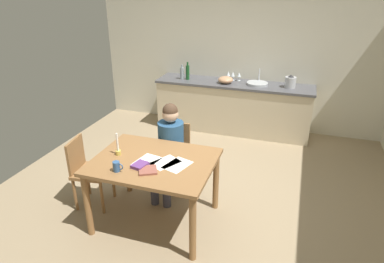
% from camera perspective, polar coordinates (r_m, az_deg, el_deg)
% --- Properties ---
extents(ground_plane, '(5.20, 5.20, 0.04)m').
position_cam_1_polar(ground_plane, '(4.42, 0.45, -11.12)').
color(ground_plane, '#937F60').
extents(wall_back, '(5.20, 0.12, 2.60)m').
position_cam_1_polar(wall_back, '(6.26, 7.98, 12.57)').
color(wall_back, beige).
rests_on(wall_back, ground).
extents(kitchen_counter, '(2.75, 0.64, 0.90)m').
position_cam_1_polar(kitchen_counter, '(6.15, 6.89, 4.18)').
color(kitchen_counter, beige).
rests_on(kitchen_counter, ground).
extents(dining_table, '(1.29, 1.00, 0.79)m').
position_cam_1_polar(dining_table, '(3.68, -6.43, -6.27)').
color(dining_table, olive).
rests_on(dining_table, ground).
extents(chair_at_table, '(0.40, 0.40, 0.87)m').
position_cam_1_polar(chair_at_table, '(4.39, -3.11, -3.65)').
color(chair_at_table, olive).
rests_on(chair_at_table, ground).
extents(person_seated, '(0.32, 0.59, 1.19)m').
position_cam_1_polar(person_seated, '(4.18, -3.90, -2.25)').
color(person_seated, navy).
rests_on(person_seated, ground).
extents(chair_side_empty, '(0.45, 0.45, 0.86)m').
position_cam_1_polar(chair_side_empty, '(4.23, -17.29, -6.10)').
color(chair_side_empty, olive).
rests_on(chair_side_empty, ground).
extents(coffee_mug, '(0.11, 0.07, 0.11)m').
position_cam_1_polar(coffee_mug, '(3.46, -12.61, -5.80)').
color(coffee_mug, '#33598C').
rests_on(coffee_mug, dining_table).
extents(candlestick, '(0.06, 0.06, 0.26)m').
position_cam_1_polar(candlestick, '(3.77, -12.41, -2.88)').
color(candlestick, gold).
rests_on(candlestick, dining_table).
extents(book_magazine, '(0.24, 0.24, 0.02)m').
position_cam_1_polar(book_magazine, '(3.43, -7.47, -6.51)').
color(book_magazine, brown).
rests_on(book_magazine, dining_table).
extents(book_cookery, '(0.16, 0.18, 0.03)m').
position_cam_1_polar(book_cookery, '(3.51, -8.81, -5.65)').
color(book_cookery, '#64377A').
rests_on(book_cookery, dining_table).
extents(paper_letter, '(0.26, 0.33, 0.00)m').
position_cam_1_polar(paper_letter, '(3.61, -7.63, -4.99)').
color(paper_letter, white).
rests_on(paper_letter, dining_table).
extents(paper_bill, '(0.33, 0.36, 0.00)m').
position_cam_1_polar(paper_bill, '(3.56, -4.56, -5.25)').
color(paper_bill, white).
rests_on(paper_bill, dining_table).
extents(paper_envelope, '(0.29, 0.35, 0.00)m').
position_cam_1_polar(paper_envelope, '(3.51, -2.43, -5.67)').
color(paper_envelope, white).
rests_on(paper_envelope, dining_table).
extents(sink_unit, '(0.36, 0.36, 0.24)m').
position_cam_1_polar(sink_unit, '(5.95, 10.99, 8.00)').
color(sink_unit, '#B2B7BC').
rests_on(sink_unit, kitchen_counter).
extents(bottle_oil, '(0.07, 0.07, 0.26)m').
position_cam_1_polar(bottle_oil, '(6.17, -1.70, 9.87)').
color(bottle_oil, '#8C999E').
rests_on(bottle_oil, kitchen_counter).
extents(bottle_vinegar, '(0.07, 0.07, 0.32)m').
position_cam_1_polar(bottle_vinegar, '(6.14, -0.75, 10.02)').
color(bottle_vinegar, '#194C23').
rests_on(bottle_vinegar, kitchen_counter).
extents(mixing_bowl, '(0.26, 0.26, 0.12)m').
position_cam_1_polar(mixing_bowl, '(5.95, 5.70, 8.69)').
color(mixing_bowl, tan).
rests_on(mixing_bowl, kitchen_counter).
extents(stovetop_kettle, '(0.18, 0.18, 0.22)m').
position_cam_1_polar(stovetop_kettle, '(5.88, 16.30, 8.06)').
color(stovetop_kettle, '#B7BABF').
rests_on(stovetop_kettle, kitchen_counter).
extents(wine_glass_near_sink, '(0.07, 0.07, 0.15)m').
position_cam_1_polar(wine_glass_near_sink, '(6.11, 7.95, 9.48)').
color(wine_glass_near_sink, silver).
rests_on(wine_glass_near_sink, kitchen_counter).
extents(wine_glass_by_kettle, '(0.07, 0.07, 0.15)m').
position_cam_1_polar(wine_glass_by_kettle, '(6.13, 6.92, 9.59)').
color(wine_glass_by_kettle, silver).
rests_on(wine_glass_by_kettle, kitchen_counter).
extents(wine_glass_back_left, '(0.07, 0.07, 0.15)m').
position_cam_1_polar(wine_glass_back_left, '(6.15, 6.15, 9.66)').
color(wine_glass_back_left, silver).
rests_on(wine_glass_back_left, kitchen_counter).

